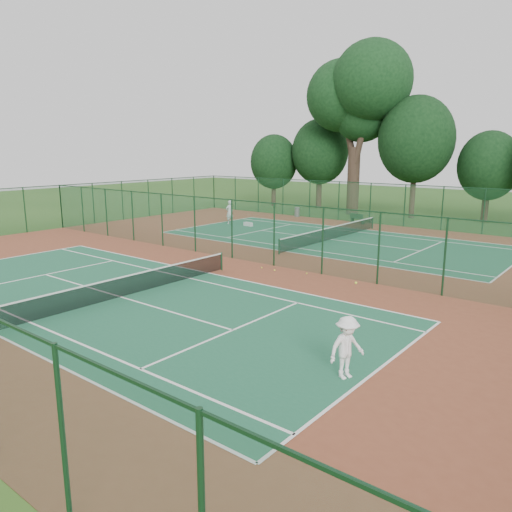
# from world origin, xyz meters

# --- Properties ---
(ground) EXTENTS (120.00, 120.00, 0.00)m
(ground) POSITION_xyz_m (0.00, 0.00, 0.00)
(ground) COLOR #32571B
(ground) RESTS_ON ground
(red_pad) EXTENTS (40.00, 36.00, 0.01)m
(red_pad) POSITION_xyz_m (0.00, 0.00, 0.01)
(red_pad) COLOR brown
(red_pad) RESTS_ON ground
(court_near) EXTENTS (23.77, 10.97, 0.01)m
(court_near) POSITION_xyz_m (0.00, -9.00, 0.01)
(court_near) COLOR #1D5C3D
(court_near) RESTS_ON red_pad
(court_far) EXTENTS (23.77, 10.97, 0.01)m
(court_far) POSITION_xyz_m (0.00, 9.00, 0.01)
(court_far) COLOR #1C5A3C
(court_far) RESTS_ON red_pad
(fence_north) EXTENTS (40.00, 0.09, 3.50)m
(fence_north) POSITION_xyz_m (0.00, 18.00, 1.76)
(fence_north) COLOR #1B522C
(fence_north) RESTS_ON ground
(fence_west) EXTENTS (0.09, 36.00, 3.50)m
(fence_west) POSITION_xyz_m (-20.00, 0.00, 1.76)
(fence_west) COLOR #1B512F
(fence_west) RESTS_ON ground
(fence_divider) EXTENTS (40.00, 0.09, 3.50)m
(fence_divider) POSITION_xyz_m (0.00, 0.00, 1.76)
(fence_divider) COLOR #1A4E31
(fence_divider) RESTS_ON ground
(tennis_net_near) EXTENTS (0.10, 12.90, 0.97)m
(tennis_net_near) POSITION_xyz_m (0.00, -9.00, 0.54)
(tennis_net_near) COLOR #163E23
(tennis_net_near) RESTS_ON ground
(tennis_net_far) EXTENTS (0.10, 12.90, 0.97)m
(tennis_net_far) POSITION_xyz_m (0.00, 9.00, 0.54)
(tennis_net_far) COLOR #12331F
(tennis_net_far) RESTS_ON ground
(player_near) EXTENTS (1.05, 1.34, 1.81)m
(player_near) POSITION_xyz_m (11.38, -9.83, 0.93)
(player_near) COLOR white
(player_near) RESTS_ON court_near
(player_far) EXTENTS (0.65, 0.83, 2.02)m
(player_far) POSITION_xyz_m (-10.72, 10.13, 1.03)
(player_far) COLOR silver
(player_far) RESTS_ON court_far
(trash_bin) EXTENTS (0.54, 0.54, 0.89)m
(trash_bin) POSITION_xyz_m (-8.82, 17.60, 0.46)
(trash_bin) COLOR slate
(trash_bin) RESTS_ON red_pad
(bench) EXTENTS (1.47, 0.68, 0.87)m
(bench) POSITION_xyz_m (-2.24, 17.05, 0.46)
(bench) COLOR black
(bench) RESTS_ON red_pad
(kit_bag) EXTENTS (0.86, 0.41, 0.31)m
(kit_bag) POSITION_xyz_m (-8.70, 10.16, 0.17)
(kit_bag) COLOR silver
(kit_bag) RESTS_ON red_pad
(stray_ball_a) EXTENTS (0.07, 0.07, 0.07)m
(stray_ball_a) POSITION_xyz_m (4.01, -0.49, 0.05)
(stray_ball_a) COLOR #CADC33
(stray_ball_a) RESTS_ON red_pad
(stray_ball_b) EXTENTS (0.08, 0.08, 0.08)m
(stray_ball_b) POSITION_xyz_m (2.31, -0.97, 0.05)
(stray_ball_b) COLOR yellow
(stray_ball_b) RESTS_ON red_pad
(stray_ball_c) EXTENTS (0.07, 0.07, 0.07)m
(stray_ball_c) POSITION_xyz_m (1.41, -0.93, 0.05)
(stray_ball_c) COLOR yellow
(stray_ball_c) RESTS_ON red_pad
(big_tree) EXTENTS (10.48, 7.67, 16.10)m
(big_tree) POSITION_xyz_m (-5.56, 22.82, 11.40)
(big_tree) COLOR #32231B
(big_tree) RESTS_ON ground
(evergreen_row) EXTENTS (39.00, 5.00, 12.00)m
(evergreen_row) POSITION_xyz_m (0.50, 24.25, 0.00)
(evergreen_row) COLOR black
(evergreen_row) RESTS_ON ground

